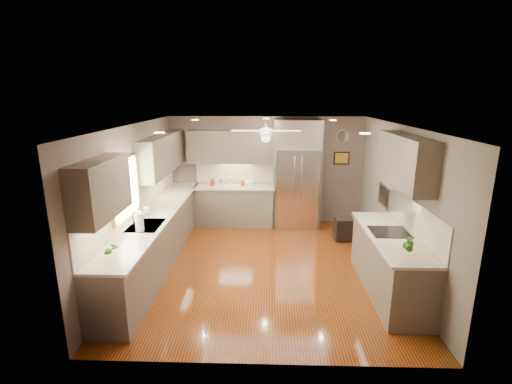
# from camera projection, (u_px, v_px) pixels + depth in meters

# --- Properties ---
(floor) EXTENTS (5.00, 5.00, 0.00)m
(floor) POSITION_uv_depth(u_px,v_px,m) (265.00, 266.00, 6.65)
(floor) COLOR #51130A
(floor) RESTS_ON ground
(ceiling) EXTENTS (5.00, 5.00, 0.00)m
(ceiling) POSITION_uv_depth(u_px,v_px,m) (266.00, 125.00, 6.01)
(ceiling) COLOR white
(ceiling) RESTS_ON ground
(wall_back) EXTENTS (4.50, 0.00, 4.50)m
(wall_back) POSITION_uv_depth(u_px,v_px,m) (266.00, 170.00, 8.75)
(wall_back) COLOR #66544E
(wall_back) RESTS_ON ground
(wall_front) EXTENTS (4.50, 0.00, 4.50)m
(wall_front) POSITION_uv_depth(u_px,v_px,m) (264.00, 264.00, 3.91)
(wall_front) COLOR #66544E
(wall_front) RESTS_ON ground
(wall_left) EXTENTS (0.00, 5.00, 5.00)m
(wall_left) POSITION_uv_depth(u_px,v_px,m) (135.00, 198.00, 6.40)
(wall_left) COLOR #66544E
(wall_left) RESTS_ON ground
(wall_right) EXTENTS (0.00, 5.00, 5.00)m
(wall_right) POSITION_uv_depth(u_px,v_px,m) (398.00, 200.00, 6.26)
(wall_right) COLOR #66544E
(wall_right) RESTS_ON ground
(canister_a) EXTENTS (0.11, 0.11, 0.16)m
(canister_a) POSITION_uv_depth(u_px,v_px,m) (213.00, 182.00, 8.54)
(canister_a) COLOR maroon
(canister_a) RESTS_ON back_run
(canister_b) EXTENTS (0.13, 0.13, 0.15)m
(canister_b) POSITION_uv_depth(u_px,v_px,m) (221.00, 182.00, 8.60)
(canister_b) COLOR silver
(canister_b) RESTS_ON back_run
(canister_c) EXTENTS (0.14, 0.14, 0.19)m
(canister_c) POSITION_uv_depth(u_px,v_px,m) (231.00, 181.00, 8.58)
(canister_c) COLOR #BFAB8F
(canister_c) RESTS_ON back_run
(canister_d) EXTENTS (0.10, 0.10, 0.13)m
(canister_d) POSITION_uv_depth(u_px,v_px,m) (242.00, 183.00, 8.53)
(canister_d) COLOR maroon
(canister_d) RESTS_ON back_run
(soap_bottle) EXTENTS (0.12, 0.12, 0.20)m
(soap_bottle) POSITION_uv_depth(u_px,v_px,m) (146.00, 210.00, 6.44)
(soap_bottle) COLOR white
(soap_bottle) RESTS_ON left_run
(potted_plant_left) EXTENTS (0.16, 0.12, 0.27)m
(potted_plant_left) POSITION_uv_depth(u_px,v_px,m) (112.00, 249.00, 4.73)
(potted_plant_left) COLOR #2A631C
(potted_plant_left) RESTS_ON left_run
(potted_plant_right) EXTENTS (0.18, 0.16, 0.29)m
(potted_plant_right) POSITION_uv_depth(u_px,v_px,m) (410.00, 245.00, 4.83)
(potted_plant_right) COLOR #2A631C
(potted_plant_right) RESTS_ON right_run
(bowl) EXTENTS (0.23, 0.23, 0.05)m
(bowl) POSITION_uv_depth(u_px,v_px,m) (250.00, 185.00, 8.54)
(bowl) COLOR #BFAB8F
(bowl) RESTS_ON back_run
(left_run) EXTENTS (0.65, 4.70, 1.45)m
(left_run) POSITION_uv_depth(u_px,v_px,m) (158.00, 236.00, 6.73)
(left_run) COLOR brown
(left_run) RESTS_ON ground
(back_run) EXTENTS (1.85, 0.65, 1.45)m
(back_run) POSITION_uv_depth(u_px,v_px,m) (235.00, 205.00, 8.68)
(back_run) COLOR brown
(back_run) RESTS_ON ground
(uppers) EXTENTS (4.50, 4.70, 0.95)m
(uppers) POSITION_uv_depth(u_px,v_px,m) (226.00, 156.00, 6.88)
(uppers) COLOR brown
(uppers) RESTS_ON wall_left
(window) EXTENTS (0.05, 1.12, 0.92)m
(window) POSITION_uv_depth(u_px,v_px,m) (125.00, 188.00, 5.84)
(window) COLOR #BFF2B2
(window) RESTS_ON wall_left
(sink) EXTENTS (0.50, 0.70, 0.32)m
(sink) POSITION_uv_depth(u_px,v_px,m) (146.00, 227.00, 5.99)
(sink) COLOR silver
(sink) RESTS_ON left_run
(refrigerator) EXTENTS (1.06, 0.75, 2.45)m
(refrigerator) POSITION_uv_depth(u_px,v_px,m) (297.00, 176.00, 8.41)
(refrigerator) COLOR silver
(refrigerator) RESTS_ON ground
(right_run) EXTENTS (0.70, 2.20, 1.45)m
(right_run) POSITION_uv_depth(u_px,v_px,m) (390.00, 262.00, 5.69)
(right_run) COLOR brown
(right_run) RESTS_ON ground
(microwave) EXTENTS (0.43, 0.55, 0.34)m
(microwave) POSITION_uv_depth(u_px,v_px,m) (397.00, 196.00, 5.68)
(microwave) COLOR silver
(microwave) RESTS_ON wall_right
(ceiling_fan) EXTENTS (1.18, 1.18, 0.32)m
(ceiling_fan) POSITION_uv_depth(u_px,v_px,m) (266.00, 134.00, 6.34)
(ceiling_fan) COLOR white
(ceiling_fan) RESTS_ON ceiling
(recessed_lights) EXTENTS (2.84, 3.14, 0.01)m
(recessed_lights) POSITION_uv_depth(u_px,v_px,m) (264.00, 124.00, 6.40)
(recessed_lights) COLOR white
(recessed_lights) RESTS_ON ceiling
(wall_clock) EXTENTS (0.30, 0.03, 0.30)m
(wall_clock) POSITION_uv_depth(u_px,v_px,m) (343.00, 137.00, 8.47)
(wall_clock) COLOR white
(wall_clock) RESTS_ON wall_back
(framed_print) EXTENTS (0.36, 0.03, 0.30)m
(framed_print) POSITION_uv_depth(u_px,v_px,m) (342.00, 158.00, 8.59)
(framed_print) COLOR black
(framed_print) RESTS_ON wall_back
(stool) EXTENTS (0.38, 0.38, 0.45)m
(stool) POSITION_uv_depth(u_px,v_px,m) (343.00, 229.00, 7.80)
(stool) COLOR black
(stool) RESTS_ON ground
(paper_towel) EXTENTS (0.13, 0.13, 0.31)m
(paper_towel) POSITION_uv_depth(u_px,v_px,m) (139.00, 222.00, 5.69)
(paper_towel) COLOR white
(paper_towel) RESTS_ON left_run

